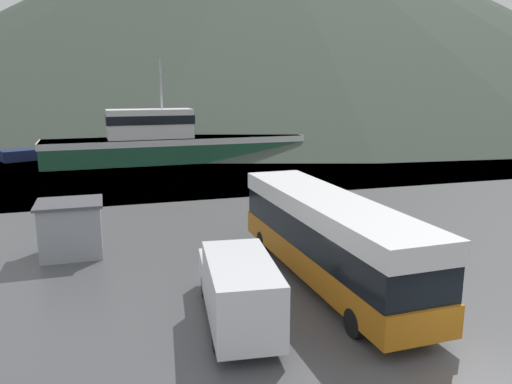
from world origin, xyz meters
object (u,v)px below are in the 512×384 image
(delivery_van, at_px, (238,287))
(small_boat, at_px, (29,154))
(fishing_boat, at_px, (171,142))
(tour_bus, at_px, (327,235))
(storage_bin, at_px, (426,247))
(dock_kiosk, at_px, (71,228))

(delivery_van, distance_m, small_boat, 41.68)
(fishing_boat, height_order, small_boat, fishing_boat)
(tour_bus, height_order, fishing_boat, fishing_boat)
(tour_bus, relative_size, fishing_boat, 0.48)
(small_boat, bearing_deg, delivery_van, 172.39)
(storage_bin, bearing_deg, small_boat, 118.61)
(tour_bus, distance_m, storage_bin, 5.25)
(fishing_boat, relative_size, dock_kiosk, 9.04)
(tour_bus, distance_m, fishing_boat, 32.31)
(fishing_boat, xyz_separation_m, dock_kiosk, (-7.89, -26.19, -0.68))
(storage_bin, bearing_deg, fishing_boat, 101.87)
(dock_kiosk, distance_m, small_boat, 32.29)
(delivery_van, height_order, dock_kiosk, dock_kiosk)
(tour_bus, height_order, dock_kiosk, tour_bus)
(fishing_boat, bearing_deg, storage_bin, 10.47)
(small_boat, bearing_deg, fishing_boat, -135.31)
(fishing_boat, bearing_deg, small_boat, -113.74)
(delivery_van, height_order, storage_bin, delivery_van)
(fishing_boat, height_order, storage_bin, fishing_boat)
(tour_bus, bearing_deg, storage_bin, 7.88)
(tour_bus, relative_size, dock_kiosk, 4.32)
(tour_bus, bearing_deg, dock_kiosk, 145.85)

